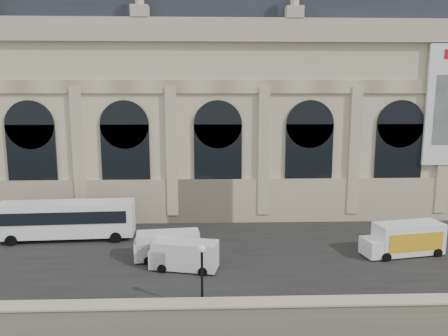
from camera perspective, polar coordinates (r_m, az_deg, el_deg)
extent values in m
cube|color=gray|center=(62.87, 2.63, -6.26)|extent=(160.00, 70.00, 6.00)
cube|color=#2D2D2D|center=(42.05, 5.01, -10.13)|extent=(160.00, 24.00, 0.06)
cube|color=gray|center=(29.68, 8.33, -17.92)|extent=(160.00, 1.20, 1.10)
cube|color=beige|center=(29.41, 8.35, -16.88)|extent=(160.00, 1.40, 0.12)
cube|color=beige|center=(56.36, -3.05, 6.35)|extent=(68.00, 18.00, 22.00)
cube|color=beige|center=(48.56, -3.15, -4.35)|extent=(68.60, 0.40, 5.00)
cube|color=beige|center=(47.42, -3.37, 17.59)|extent=(69.00, 0.80, 2.40)
cube|color=beige|center=(47.12, -3.29, 10.57)|extent=(68.00, 0.30, 1.40)
cube|color=#252A31|center=(57.28, -3.19, 20.47)|extent=(64.00, 15.00, 6.00)
cube|color=black|center=(51.35, -23.71, 0.17)|extent=(5.20, 0.25, 9.00)
cylinder|color=black|center=(50.86, -24.05, 5.17)|extent=(5.20, 0.25, 5.20)
cube|color=beige|center=(49.44, -18.46, 1.91)|extent=(1.20, 0.50, 14.00)
cube|color=black|center=(48.55, -12.68, 0.25)|extent=(5.20, 0.25, 9.00)
cylinder|color=black|center=(48.03, -12.88, 5.55)|extent=(5.20, 0.25, 5.20)
cube|color=beige|center=(47.59, -6.83, 2.06)|extent=(1.20, 0.50, 14.00)
cube|color=black|center=(47.72, -0.79, 0.32)|extent=(5.20, 0.25, 9.00)
cylinder|color=black|center=(47.20, -0.81, 5.72)|extent=(5.20, 0.25, 5.20)
cube|color=beige|center=(47.80, 5.21, 2.12)|extent=(1.20, 0.50, 14.00)
cube|color=black|center=(48.96, 10.99, 0.38)|extent=(5.20, 0.25, 9.00)
cylinder|color=black|center=(48.45, 11.16, 5.64)|extent=(5.20, 0.25, 5.20)
cube|color=beige|center=(50.05, 16.65, 2.09)|extent=(1.20, 0.50, 14.00)
cube|color=black|center=(52.13, 21.76, 0.43)|extent=(5.20, 0.25, 9.00)
cylinder|color=black|center=(51.65, 22.08, 5.36)|extent=(5.20, 0.25, 5.20)
cube|color=beige|center=(54.08, 26.75, 2.00)|extent=(1.20, 0.50, 14.00)
cube|color=white|center=(45.69, -19.86, -6.26)|extent=(13.09, 3.41, 3.35)
cube|color=black|center=(44.28, -20.35, -6.21)|extent=(11.87, 0.73, 1.19)
cube|color=black|center=(46.87, -19.47, -5.30)|extent=(11.87, 0.73, 1.19)
cylinder|color=black|center=(46.40, -26.05, -8.53)|extent=(1.10, 0.38, 1.08)
cylinder|color=black|center=(48.81, -24.93, -7.57)|extent=(1.10, 0.38, 1.08)
cylinder|color=black|center=(43.89, -13.97, -8.83)|extent=(1.10, 0.38, 1.08)
cylinder|color=black|center=(46.43, -13.47, -7.78)|extent=(1.10, 0.38, 1.08)
cube|color=silver|center=(38.67, -7.30, -9.92)|extent=(5.56, 2.71, 2.28)
cube|color=silver|center=(38.80, -10.50, -10.48)|extent=(1.74, 2.24, 1.59)
cube|color=black|center=(38.64, -11.36, -9.74)|extent=(0.27, 1.78, 0.79)
cylinder|color=black|center=(38.03, -9.86, -11.87)|extent=(0.78, 0.34, 0.75)
cylinder|color=black|center=(39.97, -9.81, -10.78)|extent=(0.78, 0.34, 0.75)
cylinder|color=black|center=(38.10, -4.59, -11.71)|extent=(0.78, 0.34, 0.75)
cylinder|color=black|center=(40.04, -4.82, -10.64)|extent=(0.78, 0.34, 0.75)
cube|color=white|center=(36.39, -5.07, -11.20)|extent=(5.55, 3.11, 2.23)
cube|color=white|center=(37.09, -8.25, -11.41)|extent=(1.87, 2.30, 1.55)
cube|color=black|center=(37.07, -9.09, -10.56)|extent=(0.43, 1.72, 0.78)
cylinder|color=black|center=(36.29, -8.11, -12.92)|extent=(0.77, 0.39, 0.74)
cylinder|color=black|center=(38.09, -7.13, -11.78)|extent=(0.77, 0.39, 0.74)
cylinder|color=black|center=(35.44, -2.81, -13.40)|extent=(0.77, 0.39, 0.74)
cylinder|color=black|center=(37.27, -2.08, -12.20)|extent=(0.77, 0.39, 0.74)
cube|color=white|center=(42.71, 22.92, -8.40)|extent=(6.36, 3.37, 2.72)
cube|color=gold|center=(41.80, 23.87, -8.86)|extent=(5.16, 1.01, 1.61)
cube|color=#B20B1A|center=(41.80, 23.87, -8.86)|extent=(2.98, 0.59, 0.60)
cube|color=white|center=(41.06, 18.91, -9.76)|extent=(1.99, 2.47, 1.51)
cylinder|color=black|center=(40.64, 20.46, -10.88)|extent=(0.84, 0.42, 0.81)
cylinder|color=black|center=(42.47, 18.75, -9.89)|extent=(0.84, 0.42, 0.81)
cylinder|color=black|center=(43.49, 26.13, -9.92)|extent=(0.84, 0.42, 0.81)
cylinder|color=black|center=(45.21, 24.29, -9.05)|extent=(0.84, 0.42, 0.81)
cylinder|color=black|center=(30.44, -2.85, -17.80)|extent=(0.47, 0.47, 0.42)
cylinder|color=black|center=(29.61, -2.88, -14.52)|extent=(0.17, 0.17, 4.24)
sphere|color=beige|center=(28.77, -2.92, -10.47)|extent=(0.47, 0.47, 0.47)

